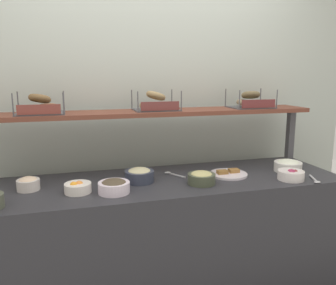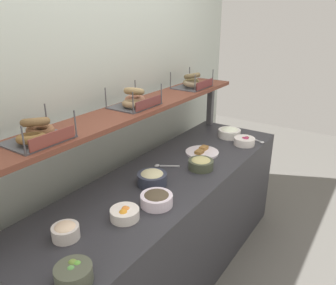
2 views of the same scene
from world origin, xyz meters
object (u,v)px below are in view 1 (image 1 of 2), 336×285
object	(u,v)px
bowl_fruit_salad	(78,187)
bagel_basket_everything	(156,104)
bowl_hummus	(202,178)
bowl_cream_cheese	(288,165)
bowl_potato_salad	(28,183)
bowl_beet_salad	(291,175)
bagel_basket_poppy	(250,102)
bowl_tuna_salad	(139,175)
bowl_chocolate_spread	(114,186)
serving_plate_white	(228,174)
bagel_basket_cinnamon_raisin	(40,107)
serving_spoon_near_plate	(315,180)
serving_spoon_by_edge	(172,174)

from	to	relation	value
bowl_fruit_salad	bagel_basket_everything	world-z (taller)	bagel_basket_everything
bowl_hummus	bowl_cream_cheese	world-z (taller)	bowl_cream_cheese
bowl_potato_salad	bowl_hummus	xyz separation A→B (m)	(1.04, -0.17, -0.00)
bowl_beet_salad	bowl_hummus	bearing A→B (deg)	172.24
bowl_beet_salad	bagel_basket_poppy	distance (m)	0.66
bowl_potato_salad	bowl_tuna_salad	world-z (taller)	bowl_tuna_salad
bowl_beet_salad	bowl_chocolate_spread	world-z (taller)	bowl_chocolate_spread
bagel_basket_poppy	bowl_cream_cheese	bearing A→B (deg)	-62.76
bowl_fruit_salad	serving_plate_white	bearing A→B (deg)	4.69
bowl_beet_salad	bowl_fruit_salad	size ratio (longest dim) A/B	1.09
serving_plate_white	bagel_basket_poppy	bearing A→B (deg)	42.71
bowl_potato_salad	bagel_basket_cinnamon_raisin	world-z (taller)	bagel_basket_cinnamon_raisin
bowl_tuna_salad	bagel_basket_cinnamon_raisin	world-z (taller)	bagel_basket_cinnamon_raisin
bowl_hummus	bowl_fruit_salad	size ratio (longest dim) A/B	1.13
bowl_potato_salad	bowl_chocolate_spread	size ratio (longest dim) A/B	0.72
bowl_chocolate_spread	bagel_basket_cinnamon_raisin	size ratio (longest dim) A/B	0.61
bagel_basket_poppy	serving_spoon_near_plate	bearing A→B (deg)	-71.65
serving_plate_white	bagel_basket_everything	size ratio (longest dim) A/B	0.82
bowl_tuna_salad	bowl_cream_cheese	distance (m)	1.07
bowl_fruit_salad	serving_spoon_near_plate	size ratio (longest dim) A/B	0.94
serving_spoon_near_plate	bagel_basket_poppy	xyz separation A→B (m)	(-0.18, 0.56, 0.47)
serving_plate_white	bagel_basket_cinnamon_raisin	distance (m)	1.32
bowl_potato_salad	bowl_tuna_salad	distance (m)	0.67
bowl_hummus	bagel_basket_cinnamon_raisin	size ratio (longest dim) A/B	0.58
bowl_hummus	bowl_cream_cheese	size ratio (longest dim) A/B	0.91
bagel_basket_cinnamon_raisin	bagel_basket_poppy	xyz separation A→B (m)	(1.51, -0.00, -0.00)
bowl_fruit_salad	bowl_tuna_salad	distance (m)	0.40
bowl_hummus	bowl_fruit_salad	world-z (taller)	bowl_hummus
bowl_tuna_salad	bowl_cream_cheese	xyz separation A→B (m)	(1.07, -0.05, -0.00)
bowl_cream_cheese	serving_spoon_near_plate	size ratio (longest dim) A/B	1.16
serving_spoon_by_edge	bagel_basket_cinnamon_raisin	xyz separation A→B (m)	(-0.84, 0.16, 0.47)
bowl_chocolate_spread	serving_spoon_near_plate	distance (m)	1.29
bowl_fruit_salad	bowl_cream_cheese	size ratio (longest dim) A/B	0.81
bowl_chocolate_spread	serving_plate_white	bearing A→B (deg)	10.14
serving_spoon_near_plate	bagel_basket_poppy	distance (m)	0.75
bagel_basket_cinnamon_raisin	bagel_basket_poppy	distance (m)	1.51
bowl_potato_salad	bowl_cream_cheese	distance (m)	1.74
bowl_hummus	bowl_chocolate_spread	xyz separation A→B (m)	(-0.55, -0.02, 0.00)
serving_plate_white	bagel_basket_cinnamon_raisin	xyz separation A→B (m)	(-1.21, 0.28, 0.47)
bowl_hummus	serving_plate_white	xyz separation A→B (m)	(0.25, 0.12, -0.03)
bowl_fruit_salad	serving_spoon_near_plate	xyz separation A→B (m)	(1.49, -0.20, -0.02)
bowl_beet_salad	bowl_cream_cheese	distance (m)	0.21
serving_plate_white	bagel_basket_poppy	xyz separation A→B (m)	(0.30, 0.28, 0.47)
serving_spoon_by_edge	bagel_basket_poppy	distance (m)	0.83
bowl_hummus	serving_plate_white	world-z (taller)	bowl_hummus
bowl_hummus	bagel_basket_poppy	xyz separation A→B (m)	(0.54, 0.40, 0.44)
bowl_potato_salad	serving_spoon_near_plate	world-z (taller)	bowl_potato_salad
bowl_hummus	serving_spoon_by_edge	world-z (taller)	bowl_hummus
bowl_hummus	serving_spoon_near_plate	size ratio (longest dim) A/B	1.06
bagel_basket_everything	serving_plate_white	bearing A→B (deg)	-33.96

